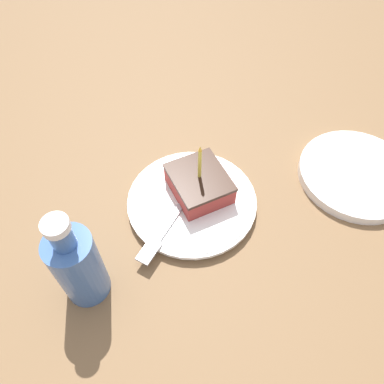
% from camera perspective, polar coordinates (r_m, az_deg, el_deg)
% --- Properties ---
extents(ground_plane, '(2.40, 2.40, 0.04)m').
position_cam_1_polar(ground_plane, '(0.71, -0.34, -3.77)').
color(ground_plane, brown).
rests_on(ground_plane, ground).
extents(plate, '(0.24, 0.24, 0.02)m').
position_cam_1_polar(plate, '(0.69, -0.00, -1.47)').
color(plate, white).
rests_on(plate, ground_plane).
extents(cake_slice, '(0.11, 0.10, 0.12)m').
position_cam_1_polar(cake_slice, '(0.68, 1.11, 1.32)').
color(cake_slice, '#99332D').
rests_on(cake_slice, plate).
extents(fork, '(0.13, 0.17, 0.00)m').
position_cam_1_polar(fork, '(0.65, -3.62, -4.77)').
color(fork, '#B2B2B7').
rests_on(fork, plate).
extents(bottle, '(0.07, 0.07, 0.19)m').
position_cam_1_polar(bottle, '(0.58, -17.03, -10.63)').
color(bottle, '#3F66A5').
rests_on(bottle, ground_plane).
extents(side_plate, '(0.22, 0.22, 0.02)m').
position_cam_1_polar(side_plate, '(0.80, 23.77, 2.50)').
color(side_plate, white).
rests_on(side_plate, ground_plane).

